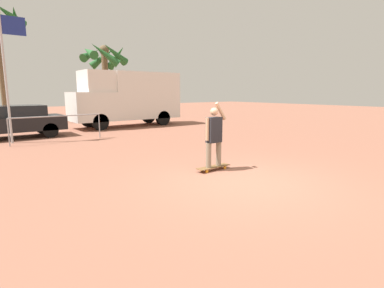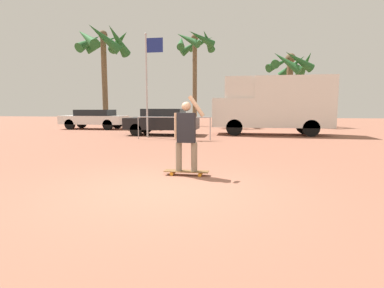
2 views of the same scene
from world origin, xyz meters
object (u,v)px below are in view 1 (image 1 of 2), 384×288
Objects in this scene: parked_car_black at (16,121)px; palm_tree_near_van at (104,59)px; person_skateboarder at (214,134)px; skateboard at (213,167)px; camper_van at (128,97)px; flagpole at (7,66)px.

parked_car_black is 0.66× the size of palm_tree_near_van.
parked_car_black is at bearing 108.28° from person_skateboarder.
parked_car_black is at bearing 108.28° from skateboard.
person_skateboarder reaches higher than parked_car_black.
camper_van is 1.24× the size of flagpole.
palm_tree_near_van is at bearing 76.93° from camper_van.
camper_van is at bearing 75.01° from person_skateboarder.
person_skateboarder is at bearing -71.72° from parked_car_black.
person_skateboarder is 0.43× the size of parked_car_black.
parked_car_black is at bearing -130.38° from palm_tree_near_van.
skateboard is at bearing -104.16° from palm_tree_near_van.
flagpole is (-0.31, -1.46, 2.24)m from parked_car_black.
camper_van is at bearing 22.62° from flagpole.
camper_van is 6.19m from parked_car_black.
palm_tree_near_van is at bearing 52.64° from flagpole.
camper_van is 1.63× the size of parked_car_black.
flagpole is at bearing -101.85° from parked_car_black.
person_skateboarder is at bearing -66.84° from flagpole.
flagpole is (-3.45, 8.06, 2.05)m from person_skateboarder.
skateboard is 11.18m from camper_van.
flagpole is (-3.45, 8.06, 2.92)m from skateboard.
camper_van is at bearing 11.06° from parked_car_black.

